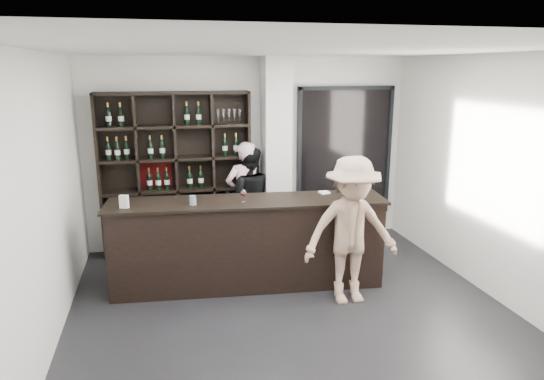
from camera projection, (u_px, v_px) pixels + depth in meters
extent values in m
cube|color=black|center=(298.00, 324.00, 5.32)|extent=(5.00, 5.50, 0.01)
cube|color=silver|center=(276.00, 154.00, 7.37)|extent=(0.40, 0.40, 2.90)
cube|color=black|center=(345.00, 152.00, 7.86)|extent=(1.60, 0.08, 2.10)
cube|color=black|center=(345.00, 152.00, 7.86)|extent=(1.48, 0.02, 1.98)
cube|color=black|center=(248.00, 245.00, 6.14)|extent=(3.37, 0.63, 1.11)
cube|color=black|center=(247.00, 201.00, 6.00)|extent=(3.45, 0.71, 0.03)
imported|color=beige|center=(245.00, 196.00, 7.34)|extent=(0.68, 0.51, 1.67)
imported|color=black|center=(248.00, 199.00, 7.36)|extent=(0.88, 0.74, 1.59)
imported|color=tan|center=(351.00, 231.00, 5.64)|extent=(1.15, 0.67, 1.77)
cylinder|color=silver|center=(193.00, 200.00, 5.79)|extent=(0.10, 0.10, 0.11)
cube|color=white|center=(324.00, 192.00, 6.33)|extent=(0.14, 0.14, 0.02)
cube|color=white|center=(124.00, 202.00, 5.65)|extent=(0.11, 0.08, 0.15)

